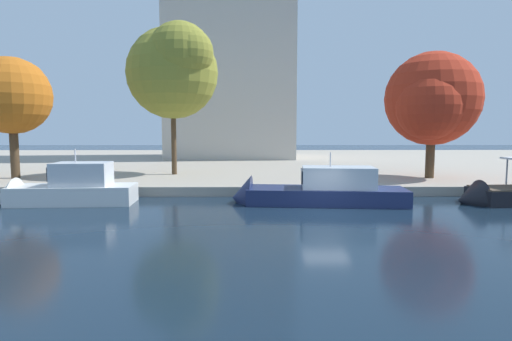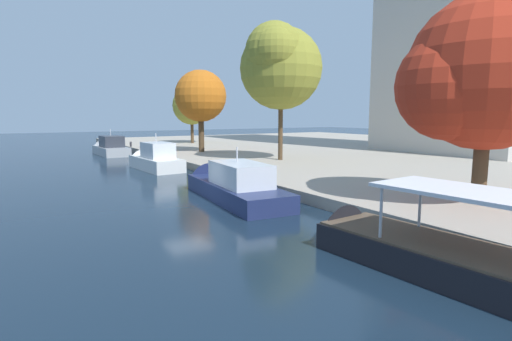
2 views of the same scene
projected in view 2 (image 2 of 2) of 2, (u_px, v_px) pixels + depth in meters
name	position (u px, v px, depth m)	size (l,w,h in m)	color
ground_plane	(187.00, 204.00, 22.94)	(220.00, 220.00, 0.00)	#142333
dock_promenade	(498.00, 162.00, 40.11)	(120.00, 55.00, 0.67)	#A39989
motor_yacht_0	(110.00, 149.00, 51.54)	(9.07, 3.16, 4.37)	#9EA3A8
motor_yacht_1	(154.00, 161.00, 37.57)	(8.42, 3.15, 4.31)	silver
motor_yacht_2	(231.00, 187.00, 24.53)	(10.89, 3.88, 4.29)	navy
tour_boat_3	(466.00, 270.00, 12.06)	(13.21, 3.64, 3.82)	black
mooring_bollard_0	(131.00, 144.00, 55.93)	(0.31, 0.31, 0.71)	#2D2D33
tree_0	(193.00, 106.00, 62.71)	(6.30, 6.12, 8.80)	#4C3823
tree_2	(279.00, 63.00, 37.62)	(7.86, 8.01, 12.82)	#4C3823
tree_3	(482.00, 75.00, 18.83)	(7.45, 7.83, 10.11)	#4C3823
tree_4	(202.00, 95.00, 47.39)	(6.10, 6.10, 9.67)	#4C3823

